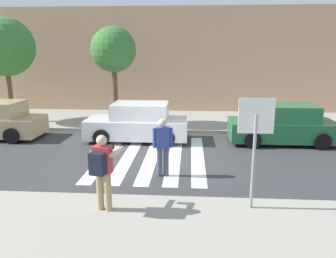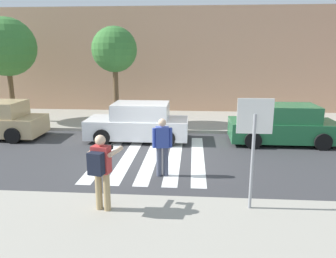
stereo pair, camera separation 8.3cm
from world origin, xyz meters
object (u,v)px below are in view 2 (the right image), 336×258
object	(u,v)px
stop_sign	(254,130)
street_tree_center	(114,50)
photographer_with_backpack	(101,166)
street_tree_west	(7,47)
pedestrian_crossing	(162,144)
parked_car_white	(139,123)
parked_car_green	(284,125)

from	to	relation	value
stop_sign	street_tree_center	world-z (taller)	street_tree_center
photographer_with_backpack	street_tree_center	distance (m)	9.11
street_tree_west	street_tree_center	distance (m)	5.36
pedestrian_crossing	street_tree_west	xyz separation A→B (m)	(-8.11, 6.49, 2.79)
photographer_with_backpack	parked_car_white	world-z (taller)	photographer_with_backpack
photographer_with_backpack	pedestrian_crossing	world-z (taller)	photographer_with_backpack
photographer_with_backpack	parked_car_green	world-z (taller)	photographer_with_backpack
street_tree_west	photographer_with_backpack	bearing A→B (deg)	-52.04
street_tree_west	parked_car_white	bearing A→B (deg)	-21.35
parked_car_green	photographer_with_backpack	bearing A→B (deg)	-131.24
pedestrian_crossing	parked_car_white	bearing A→B (deg)	109.13
stop_sign	street_tree_center	distance (m)	9.77
pedestrian_crossing	street_tree_center	distance (m)	7.22
photographer_with_backpack	street_tree_west	world-z (taller)	street_tree_west
photographer_with_backpack	street_tree_center	bearing A→B (deg)	100.93
parked_car_white	photographer_with_backpack	bearing A→B (deg)	-87.91
pedestrian_crossing	stop_sign	bearing A→B (deg)	-44.33
pedestrian_crossing	parked_car_green	world-z (taller)	pedestrian_crossing
pedestrian_crossing	parked_car_green	bearing A→B (deg)	40.77
parked_car_white	parked_car_green	xyz separation A→B (m)	(5.79, -0.00, 0.00)
parked_car_white	street_tree_west	bearing A→B (deg)	158.65
pedestrian_crossing	street_tree_center	size ratio (longest dim) A/B	0.38
street_tree_west	street_tree_center	world-z (taller)	street_tree_west
parked_car_green	parked_car_white	bearing A→B (deg)	180.00
pedestrian_crossing	parked_car_green	distance (m)	5.89
parked_car_white	street_tree_west	distance (m)	7.89
photographer_with_backpack	parked_car_green	xyz separation A→B (m)	(5.55, 6.34, -0.44)
stop_sign	pedestrian_crossing	world-z (taller)	stop_sign
street_tree_west	stop_sign	bearing A→B (deg)	-39.95
street_tree_center	photographer_with_backpack	bearing A→B (deg)	-79.07
pedestrian_crossing	street_tree_west	world-z (taller)	street_tree_west
street_tree_west	street_tree_center	size ratio (longest dim) A/B	1.10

